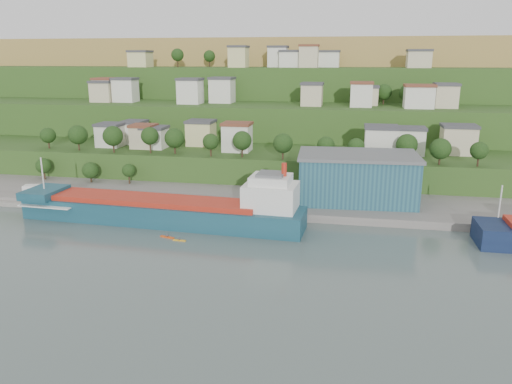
% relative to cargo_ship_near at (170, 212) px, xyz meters
% --- Properties ---
extents(ground, '(500.00, 500.00, 0.00)m').
position_rel_cargo_ship_near_xyz_m(ground, '(11.24, -8.45, -2.88)').
color(ground, '#43524F').
rests_on(ground, ground).
extents(quay, '(220.00, 26.00, 4.00)m').
position_rel_cargo_ship_near_xyz_m(quay, '(31.24, 19.55, -2.88)').
color(quay, slate).
rests_on(quay, ground).
extents(pebble_beach, '(40.00, 18.00, 2.40)m').
position_rel_cargo_ship_near_xyz_m(pebble_beach, '(-43.76, 13.55, -2.88)').
color(pebble_beach, slate).
rests_on(pebble_beach, ground).
extents(hillside, '(360.00, 210.58, 96.00)m').
position_rel_cargo_ship_near_xyz_m(hillside, '(11.24, 160.23, -2.80)').
color(hillside, '#284719').
rests_on(hillside, ground).
extents(cargo_ship_near, '(70.70, 14.57, 18.05)m').
position_rel_cargo_ship_near_xyz_m(cargo_ship_near, '(0.00, 0.00, 0.00)').
color(cargo_ship_near, '#133A47').
rests_on(cargo_ship_near, ground).
extents(warehouse, '(31.97, 20.63, 12.80)m').
position_rel_cargo_ship_near_xyz_m(warehouse, '(44.47, 21.65, 5.55)').
color(warehouse, navy).
rests_on(warehouse, quay).
extents(caravan, '(7.22, 4.17, 3.17)m').
position_rel_cargo_ship_near_xyz_m(caravan, '(-44.25, 12.14, -0.10)').
color(caravan, silver).
rests_on(caravan, pebble_beach).
extents(dinghy, '(4.90, 3.06, 0.92)m').
position_rel_cargo_ship_near_xyz_m(dinghy, '(-30.51, 10.62, -1.22)').
color(dinghy, silver).
rests_on(dinghy, pebble_beach).
extents(kayak_orange, '(3.56, 1.51, 0.88)m').
position_rel_cargo_ship_near_xyz_m(kayak_orange, '(2.85, -9.97, -2.62)').
color(kayak_orange, '#D54912').
rests_on(kayak_orange, ground).
extents(kayak_yellow, '(2.97, 0.65, 0.74)m').
position_rel_cargo_ship_near_xyz_m(kayak_yellow, '(6.17, -11.33, -2.66)').
color(kayak_yellow, gold).
rests_on(kayak_yellow, ground).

